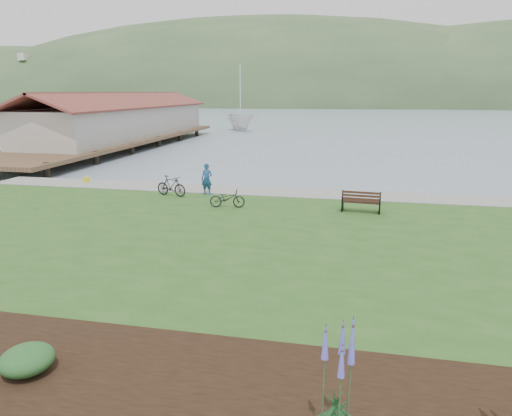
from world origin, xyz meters
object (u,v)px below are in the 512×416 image
at_px(person, 207,176).
at_px(sailboat, 241,131).
at_px(park_bench, 361,201).
at_px(bicycle_a, 227,198).

bearing_deg(person, sailboat, 107.34).
height_order(park_bench, bicycle_a, park_bench).
distance_m(bicycle_a, sailboat, 46.55).
distance_m(person, bicycle_a, 2.94).
bearing_deg(sailboat, person, -115.37).
relative_size(park_bench, bicycle_a, 1.05).
height_order(person, bicycle_a, person).
height_order(park_bench, person, person).
relative_size(bicycle_a, sailboat, 0.05).
bearing_deg(bicycle_a, sailboat, 4.75).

